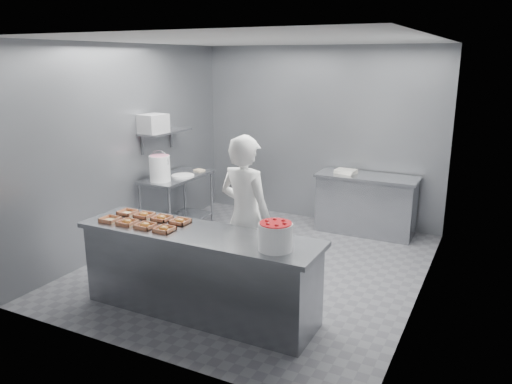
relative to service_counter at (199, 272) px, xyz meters
The scene contains 24 objects.
floor 1.42m from the service_counter, 90.00° to the left, with size 4.50×4.50×0.00m, color #4C4C51.
ceiling 2.71m from the service_counter, 90.00° to the left, with size 4.50×4.50×0.00m, color white.
wall_back 3.72m from the service_counter, 90.00° to the left, with size 4.00×0.04×2.80m, color slate.
wall_left 2.59m from the service_counter, 145.98° to the left, with size 0.04×4.50×2.80m, color slate.
wall_right 2.59m from the service_counter, 34.02° to the left, with size 0.04×4.50×2.80m, color slate.
service_counter is the anchor object (origin of this frame).
prep_table 2.56m from the service_counter, 130.24° to the left, with size 0.60×1.20×0.90m.
back_counter 3.37m from the service_counter, 74.52° to the left, with size 1.50×0.60×0.90m.
wall_shelf 2.88m from the service_counter, 133.03° to the left, with size 0.35×0.90×0.03m, color slate.
tray_0 1.14m from the service_counter, behind, with size 0.19×0.18×0.04m.
tray_1 0.93m from the service_counter, behind, with size 0.19×0.18×0.06m.
tray_2 0.74m from the service_counter, 165.91° to the right, with size 0.19×0.18×0.06m.
tray_3 0.58m from the service_counter, 156.08° to the right, with size 0.19×0.18×0.06m.
tray_4 1.14m from the service_counter, behind, with size 0.19×0.18×0.04m.
tray_5 0.93m from the service_counter, behind, with size 0.19×0.18×0.06m.
tray_6 0.74m from the service_counter, 165.90° to the left, with size 0.19×0.18×0.06m.
tray_7 0.58m from the service_counter, 156.07° to the left, with size 0.19×0.18×0.06m.
worker 0.79m from the service_counter, 68.94° to the left, with size 0.67×0.44×1.83m, color white.
strawberry_tub 1.09m from the service_counter, ahead, with size 0.31×0.31×0.26m.
glaze_bucket 2.37m from the service_counter, 136.58° to the left, with size 0.31×0.29×0.45m.
bucket_lid 2.51m from the service_counter, 128.25° to the left, with size 0.34×0.34×0.03m, color white.
rag 2.88m from the service_counter, 122.69° to the left, with size 0.14×0.12×0.02m, color #CCB28C.
appliance 2.77m from the service_counter, 137.29° to the left, with size 0.31×0.36×0.27m, color gray.
paper_stack 3.33m from the service_counter, 80.17° to the left, with size 0.30×0.22×0.06m, color silver.
Camera 1 is at (2.67, -5.35, 2.60)m, focal length 35.00 mm.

